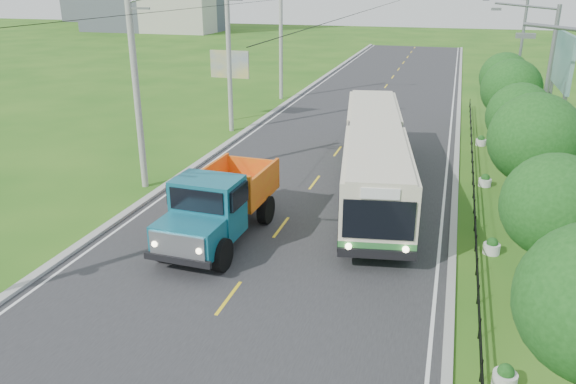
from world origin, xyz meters
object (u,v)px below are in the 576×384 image
at_px(tree_fourth, 520,119).
at_px(bus, 374,152).
at_px(pole_far, 281,41).
at_px(tree_third, 535,143).
at_px(pole_mid, 229,58).
at_px(billboard_right, 562,69).
at_px(streetlight_far, 517,58).
at_px(planter_far, 481,141).
at_px(planter_mid, 485,181).
at_px(tree_fifth, 512,92).
at_px(billboard_left, 230,69).
at_px(tree_back, 505,79).
at_px(planter_near, 492,247).
at_px(dump_truck, 219,201).
at_px(pole_near, 137,88).
at_px(tree_second, 555,210).
at_px(streetlight_mid, 542,94).
at_px(planter_front, 505,377).

xyz_separation_m(tree_fourth, bus, (-6.79, -2.38, -1.55)).
relative_size(pole_far, tree_third, 1.67).
distance_m(pole_mid, billboard_right, 20.59).
bearing_deg(streetlight_far, planter_far, -108.80).
relative_size(tree_third, planter_mid, 8.96).
xyz_separation_m(tree_fifth, billboard_left, (-19.36, 3.86, 0.01)).
bearing_deg(planter_far, pole_mid, -176.61).
distance_m(tree_back, billboard_left, 19.48).
height_order(tree_fourth, planter_near, tree_fourth).
bearing_deg(planter_far, planter_mid, -90.00).
bearing_deg(tree_fifth, tree_fourth, -90.00).
bearing_deg(tree_back, planter_far, -106.88).
xyz_separation_m(streetlight_far, dump_truck, (-12.71, -23.77, -3.23)).
distance_m(planter_near, planter_mid, 8.00).
relative_size(tree_fourth, streetlight_far, 0.60).
distance_m(pole_near, pole_far, 24.00).
xyz_separation_m(streetlight_far, planter_far, (-2.04, -6.00, -4.62)).
height_order(tree_second, tree_fourth, tree_fourth).
height_order(tree_third, streetlight_mid, streetlight_mid).
bearing_deg(tree_fourth, planter_near, -98.77).
bearing_deg(planter_far, planter_near, -90.00).
bearing_deg(planter_mid, streetlight_far, 81.70).
height_order(tree_fifth, streetlight_far, streetlight_far).
height_order(tree_third, tree_fifth, tree_third).
xyz_separation_m(tree_fourth, tree_back, (0.00, 12.00, 0.07)).
distance_m(pole_far, tree_third, 30.78).
xyz_separation_m(streetlight_mid, bus, (-7.58, -2.24, -2.87)).
distance_m(tree_back, dump_truck, 25.02).
bearing_deg(tree_fifth, planter_far, 124.05).
bearing_deg(tree_second, streetlight_mid, 86.21).
relative_size(tree_fourth, planter_mid, 8.06).
relative_size(tree_third, planter_front, 8.96).
bearing_deg(planter_near, tree_second, -71.97).
distance_m(pole_far, planter_near, 32.19).
relative_size(tree_second, tree_third, 0.88).
bearing_deg(bus, planter_near, -55.50).
distance_m(pole_mid, pole_far, 12.00).
relative_size(tree_fourth, bus, 0.30).
bearing_deg(tree_fourth, tree_fifth, 90.00).
distance_m(pole_mid, tree_back, 18.89).
bearing_deg(dump_truck, tree_back, 63.67).
relative_size(tree_third, planter_far, 8.96).
height_order(pole_far, planter_near, pole_far).
xyz_separation_m(pole_mid, bus, (11.33, -9.24, -3.06)).
height_order(pole_far, tree_back, pole_far).
height_order(tree_fifth, dump_truck, tree_fifth).
xyz_separation_m(tree_second, tree_fifth, (0.00, 18.00, 0.33)).
xyz_separation_m(billboard_right, dump_truck, (-14.37, -15.77, -3.67)).
bearing_deg(streetlight_mid, tree_fourth, 169.85).
bearing_deg(streetlight_far, tree_second, -91.74).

